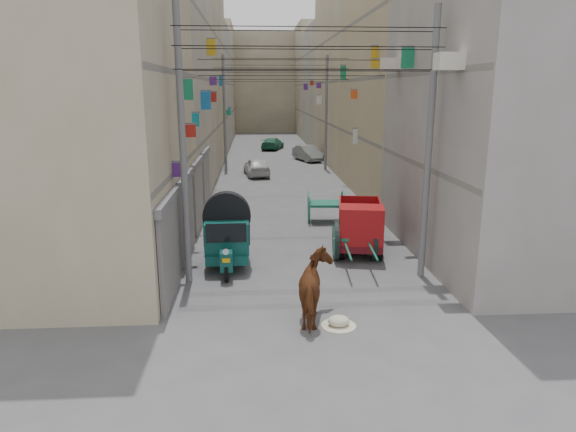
{
  "coord_description": "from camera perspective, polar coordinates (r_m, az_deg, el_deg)",
  "views": [
    {
      "loc": [
        -1.56,
        -8.88,
        5.68
      ],
      "look_at": [
        -0.54,
        6.5,
        1.86
      ],
      "focal_mm": 32.0,
      "sensor_mm": 36.0,
      "label": 1
    }
  ],
  "objects": [
    {
      "name": "distant_car_white",
      "position": [
        34.72,
        -3.51,
        5.49
      ],
      "size": [
        1.95,
        3.81,
        1.24
      ],
      "primitive_type": "imported",
      "rotation": [
        0.0,
        0.0,
        3.28
      ],
      "color": "silver",
      "rests_on": "ground"
    },
    {
      "name": "feed_sack",
      "position": [
        12.95,
        5.65,
        -11.53
      ],
      "size": [
        0.54,
        0.43,
        0.27
      ],
      "primitive_type": "ellipsoid",
      "color": "beige",
      "rests_on": "ground"
    },
    {
      "name": "signboards",
      "position": [
        30.66,
        -0.88,
        9.69
      ],
      "size": [
        8.22,
        40.52,
        5.67
      ],
      "color": "#53217B",
      "rests_on": "ground"
    },
    {
      "name": "overhead_cables",
      "position": [
        23.36,
        0.06,
        16.57
      ],
      "size": [
        7.4,
        22.52,
        1.12
      ],
      "color": "black",
      "rests_on": "ground"
    },
    {
      "name": "utility_poles",
      "position": [
        25.98,
        -0.34,
        10.19
      ],
      "size": [
        7.4,
        22.2,
        8.0
      ],
      "color": "slate",
      "rests_on": "ground"
    },
    {
      "name": "mini_truck",
      "position": [
        18.25,
        8.04,
        -1.43
      ],
      "size": [
        2.02,
        3.53,
        1.87
      ],
      "rotation": [
        0.0,
        0.0,
        -0.17
      ],
      "color": "black",
      "rests_on": "ground"
    },
    {
      "name": "ac_units",
      "position": [
        17.44,
        14.45,
        19.26
      ],
      "size": [
        0.7,
        6.55,
        3.35
      ],
      "color": "beige",
      "rests_on": "ground"
    },
    {
      "name": "shutters_left",
      "position": [
        19.85,
        -10.52,
        1.49
      ],
      "size": [
        0.18,
        14.4,
        2.88
      ],
      "color": "#515056",
      "rests_on": "ground"
    },
    {
      "name": "tonga_cart",
      "position": [
        17.59,
        7.4,
        -2.64
      ],
      "size": [
        1.49,
        3.07,
        1.36
      ],
      "rotation": [
        0.0,
        0.0,
        -0.06
      ],
      "color": "black",
      "rests_on": "ground"
    },
    {
      "name": "end_cap_building",
      "position": [
        74.9,
        -2.67,
        14.51
      ],
      "size": [
        22.0,
        10.0,
        13.0
      ],
      "primitive_type": "cube",
      "color": "#B0A88A",
      "rests_on": "ground"
    },
    {
      "name": "distant_car_green",
      "position": [
        50.23,
        -1.73,
        8.05
      ],
      "size": [
        2.59,
        4.21,
        1.14
      ],
      "primitive_type": "imported",
      "rotation": [
        0.0,
        0.0,
        2.87
      ],
      "color": "#216246",
      "rests_on": "ground"
    },
    {
      "name": "second_cart",
      "position": [
        22.5,
        4.23,
        1.17
      ],
      "size": [
        1.65,
        1.49,
        1.38
      ],
      "rotation": [
        0.0,
        0.0,
        -0.07
      ],
      "color": "#145B46",
      "rests_on": "ground"
    },
    {
      "name": "ground",
      "position": [
        10.65,
        5.51,
        -18.37
      ],
      "size": [
        140.0,
        140.0,
        0.0
      ],
      "primitive_type": "plane",
      "color": "#4C4C4F",
      "rests_on": "ground"
    },
    {
      "name": "building_row_right",
      "position": [
        44.06,
        9.04,
        14.74
      ],
      "size": [
        8.0,
        62.0,
        14.0
      ],
      "color": "gray",
      "rests_on": "ground"
    },
    {
      "name": "distant_car_grey",
      "position": [
        42.1,
        2.21,
        6.98
      ],
      "size": [
        2.38,
        3.96,
        1.23
      ],
      "primitive_type": "imported",
      "rotation": [
        0.0,
        0.0,
        0.31
      ],
      "color": "#5B615D",
      "rests_on": "ground"
    },
    {
      "name": "building_row_left",
      "position": [
        43.49,
        -12.7,
        14.6
      ],
      "size": [
        8.0,
        62.0,
        14.0
      ],
      "color": "tan",
      "rests_on": "ground"
    },
    {
      "name": "auto_rickshaw",
      "position": [
        16.76,
        -6.75,
        -1.97
      ],
      "size": [
        1.57,
        2.72,
        1.9
      ],
      "rotation": [
        0.0,
        0.0,
        0.02
      ],
      "color": "black",
      "rests_on": "ground"
    },
    {
      "name": "horse",
      "position": [
        12.91,
        3.23,
        -8.06
      ],
      "size": [
        1.08,
        2.09,
        1.71
      ],
      "primitive_type": "imported",
      "rotation": [
        0.0,
        0.0,
        3.06
      ],
      "color": "brown",
      "rests_on": "ground"
    }
  ]
}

